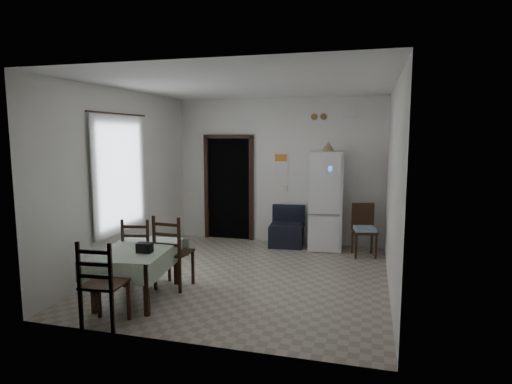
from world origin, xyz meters
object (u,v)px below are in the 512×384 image
object	(u,v)px
navy_seat	(286,226)
dining_chair_far_right	(174,251)
dining_chair_near_head	(104,283)
dining_table	(138,273)
dining_chair_far_left	(140,250)
corner_chair	(364,230)
fridge	(326,201)

from	to	relation	value
navy_seat	dining_chair_far_right	world-z (taller)	dining_chair_far_right
dining_chair_near_head	dining_table	bearing A→B (deg)	-89.14
navy_seat	dining_chair_far_left	bearing A→B (deg)	-126.97
dining_chair_near_head	navy_seat	bearing A→B (deg)	-112.85
navy_seat	dining_chair_far_left	distance (m)	3.13
corner_chair	dining_chair_near_head	bearing A→B (deg)	-140.15
dining_chair_far_left	dining_chair_near_head	distance (m)	1.42
fridge	dining_chair_far_right	xyz separation A→B (m)	(-1.87, -2.67, -0.40)
dining_chair_far_left	fridge	bearing A→B (deg)	-143.13
fridge	dining_table	xyz separation A→B (m)	(-2.15, -3.16, -0.60)
fridge	dining_chair_far_left	world-z (taller)	fridge
dining_table	dining_chair_far_left	world-z (taller)	dining_chair_far_left
corner_chair	dining_chair_near_head	size ratio (longest dim) A/B	0.92
dining_chair_far_left	dining_chair_far_right	size ratio (longest dim) A/B	0.93
dining_table	dining_chair_near_head	bearing A→B (deg)	-91.67
fridge	dining_chair_far_left	distance (m)	3.62
fridge	dining_chair_near_head	xyz separation A→B (m)	(-2.07, -4.03, -0.42)
dining_table	dining_chair_near_head	distance (m)	0.90
corner_chair	dining_table	distance (m)	4.04
fridge	dining_chair_near_head	size ratio (longest dim) A/B	1.82
dining_table	dining_chair_far_right	size ratio (longest dim) A/B	1.23
navy_seat	dining_chair_near_head	world-z (taller)	dining_chair_near_head
dining_chair_far_left	dining_chair_near_head	world-z (taller)	dining_chair_near_head
dining_chair_far_left	dining_table	bearing A→B (deg)	106.45
navy_seat	dining_chair_far_right	size ratio (longest dim) A/B	0.73
dining_chair_near_head	fridge	bearing A→B (deg)	-121.95
corner_chair	dining_table	world-z (taller)	corner_chair
dining_table	navy_seat	bearing A→B (deg)	58.75
dining_table	dining_chair_far_right	world-z (taller)	dining_chair_far_right
navy_seat	corner_chair	distance (m)	1.53
dining_table	dining_chair_far_right	bearing A→B (deg)	52.02
fridge	dining_chair_far_right	world-z (taller)	fridge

